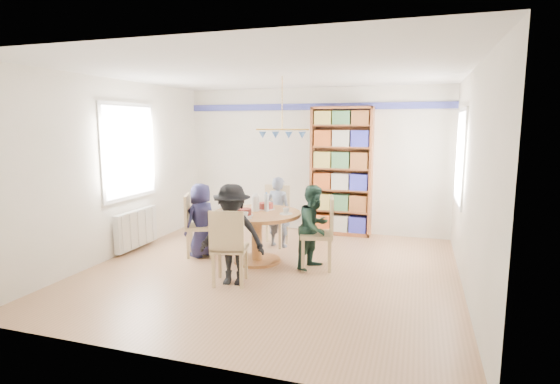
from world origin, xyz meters
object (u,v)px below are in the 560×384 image
at_px(dining_table, 257,225).
at_px(bookshelf, 341,173).
at_px(chair_right, 323,229).
at_px(radiator, 136,229).
at_px(chair_left, 195,222).
at_px(person_near, 232,235).
at_px(chair_far, 275,212).
at_px(person_left, 201,220).
at_px(person_far, 278,212).
at_px(chair_near, 229,244).
at_px(person_right, 314,227).

bearing_deg(dining_table, bookshelf, 66.54).
bearing_deg(chair_right, radiator, -179.96).
height_order(dining_table, chair_left, chair_left).
distance_m(radiator, person_near, 2.34).
height_order(chair_left, chair_far, chair_far).
relative_size(person_left, person_near, 0.88).
bearing_deg(person_far, person_left, 50.46).
xyz_separation_m(person_left, bookshelf, (1.80, 2.03, 0.58)).
bearing_deg(chair_left, bookshelf, 46.85).
height_order(chair_near, person_near, person_near).
bearing_deg(person_left, chair_left, -63.04).
relative_size(dining_table, person_far, 1.11).
relative_size(chair_left, person_far, 0.82).
bearing_deg(chair_far, bookshelf, 48.18).
distance_m(chair_far, person_left, 1.31).
xyz_separation_m(chair_far, chair_near, (0.05, -2.02, -0.01)).
bearing_deg(person_left, person_right, 110.48).
xyz_separation_m(radiator, dining_table, (2.09, 0.00, 0.21)).
bearing_deg(person_near, dining_table, 83.44).
height_order(chair_near, person_right, person_right).
xyz_separation_m(person_right, person_far, (-0.83, 0.91, -0.01)).
xyz_separation_m(chair_right, person_right, (-0.12, -0.02, 0.03)).
bearing_deg(chair_left, person_near, -42.03).
distance_m(chair_far, bookshelf, 1.52).
relative_size(person_far, bookshelf, 0.50).
relative_size(radiator, person_left, 0.88).
relative_size(radiator, dining_table, 0.77).
height_order(chair_far, person_near, person_near).
bearing_deg(chair_far, person_near, -87.83).
relative_size(dining_table, person_near, 1.01).
bearing_deg(person_left, dining_table, 110.84).
distance_m(dining_table, chair_left, 1.02).
bearing_deg(person_far, person_right, 140.84).
height_order(chair_left, person_near, person_near).
xyz_separation_m(dining_table, chair_left, (-1.02, 0.00, -0.03)).
relative_size(chair_left, person_right, 0.81).
bearing_deg(person_far, person_near, 97.80).
xyz_separation_m(dining_table, person_left, (-0.92, 0.01, 0.01)).
height_order(dining_table, chair_right, chair_right).
xyz_separation_m(chair_far, person_right, (0.92, -1.02, 0.04)).
bearing_deg(radiator, bookshelf, 34.47).
distance_m(chair_left, person_far, 1.39).
relative_size(person_right, person_far, 1.01).
distance_m(radiator, chair_far, 2.28).
bearing_deg(radiator, person_right, -0.42).
bearing_deg(person_right, chair_right, -57.85).
bearing_deg(person_right, chair_left, 109.91).
distance_m(person_far, bookshelf, 1.54).
relative_size(dining_table, chair_right, 1.27).
bearing_deg(person_left, radiator, -67.59).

